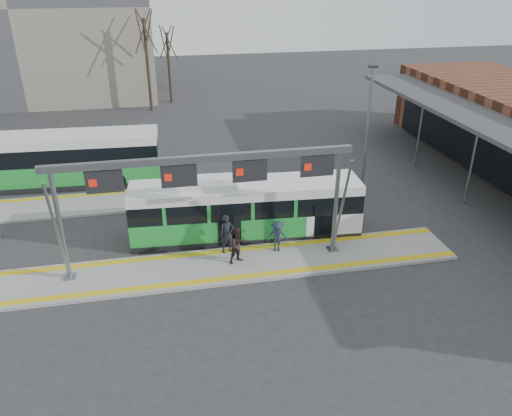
{
  "coord_description": "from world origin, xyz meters",
  "views": [
    {
      "loc": [
        -2.15,
        -19.14,
        12.39
      ],
      "look_at": [
        2.31,
        3.0,
        1.37
      ],
      "focal_mm": 35.0,
      "sensor_mm": 36.0,
      "label": 1
    }
  ],
  "objects_px": {
    "passenger_b": "(238,245)",
    "passenger_c": "(277,236)",
    "hero_bus": "(245,210)",
    "passenger_a": "(227,234)",
    "gantry": "(207,179)"
  },
  "relations": [
    {
      "from": "passenger_a",
      "to": "passenger_b",
      "type": "xyz_separation_m",
      "value": [
        0.37,
        -0.99,
        -0.08
      ]
    },
    {
      "from": "passenger_b",
      "to": "passenger_c",
      "type": "xyz_separation_m",
      "value": [
        1.96,
        0.63,
        -0.09
      ]
    },
    {
      "from": "gantry",
      "to": "passenger_c",
      "type": "distance_m",
      "value": 4.69
    },
    {
      "from": "passenger_a",
      "to": "gantry",
      "type": "bearing_deg",
      "value": -148.23
    },
    {
      "from": "gantry",
      "to": "passenger_a",
      "type": "height_order",
      "value": "gantry"
    },
    {
      "from": "hero_bus",
      "to": "passenger_b",
      "type": "relative_size",
      "value": 6.62
    },
    {
      "from": "passenger_a",
      "to": "passenger_b",
      "type": "distance_m",
      "value": 1.06
    },
    {
      "from": "passenger_b",
      "to": "passenger_c",
      "type": "relative_size",
      "value": 1.12
    },
    {
      "from": "gantry",
      "to": "passenger_c",
      "type": "height_order",
      "value": "gantry"
    },
    {
      "from": "hero_bus",
      "to": "passenger_c",
      "type": "xyz_separation_m",
      "value": [
        1.14,
        -2.09,
        -0.5
      ]
    },
    {
      "from": "passenger_a",
      "to": "passenger_c",
      "type": "height_order",
      "value": "passenger_a"
    },
    {
      "from": "passenger_a",
      "to": "passenger_b",
      "type": "relative_size",
      "value": 1.1
    },
    {
      "from": "hero_bus",
      "to": "passenger_a",
      "type": "xyz_separation_m",
      "value": [
        -1.2,
        -1.73,
        -0.33
      ]
    },
    {
      "from": "hero_bus",
      "to": "passenger_c",
      "type": "height_order",
      "value": "hero_bus"
    },
    {
      "from": "gantry",
      "to": "hero_bus",
      "type": "height_order",
      "value": "gantry"
    }
  ]
}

